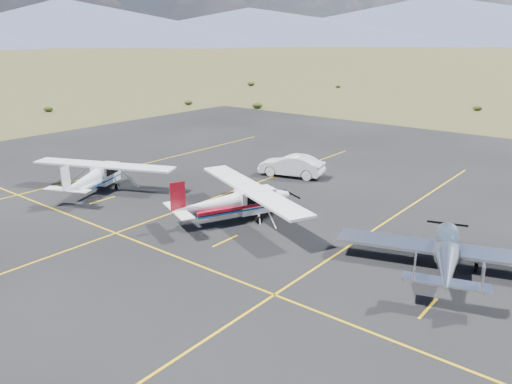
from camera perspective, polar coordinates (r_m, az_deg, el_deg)
ground at (r=25.39m, az=14.01°, el=-7.55°), size 1600.00×1600.00×0.00m
apron at (r=28.67m, az=1.25°, el=-4.02°), size 72.00×72.00×0.02m
aircraft_low_wing at (r=24.64m, az=20.98°, el=-6.32°), size 7.53×10.20×2.23m
aircraft_cessna at (r=29.19m, az=-2.42°, el=-0.97°), size 8.21×10.95×2.86m
aircraft_plain at (r=36.29m, az=-17.85°, el=1.79°), size 7.69×10.28×2.69m
sedan at (r=38.71m, az=4.07°, el=3.02°), size 3.01×5.31×1.66m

